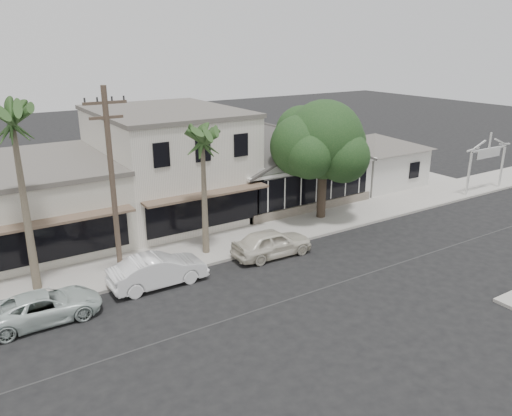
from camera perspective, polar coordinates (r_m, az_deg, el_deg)
ground at (r=24.01m, az=10.23°, el=-8.20°), size 140.00×140.00×0.00m
sidewalk_north at (r=25.58m, az=-14.02°, el=-6.56°), size 90.00×3.50×0.15m
corner_shop at (r=35.26m, az=2.76°, el=5.28°), size 10.40×8.60×5.10m
side_cottage at (r=40.05m, az=13.21°, el=4.77°), size 6.00×6.00×3.00m
arch_sign at (r=40.00m, az=25.05°, el=5.94°), size 4.12×0.12×3.95m
row_building_near at (r=32.20m, az=-10.04°, el=4.89°), size 8.00×10.00×6.50m
row_building_midnear at (r=30.36m, az=-25.71°, el=0.22°), size 10.00×10.00×4.20m
utility_pole at (r=22.30m, az=-16.06°, el=2.48°), size 1.80×0.24×9.00m
car_0 at (r=25.98m, az=1.83°, el=-3.99°), size 4.36×1.87×1.47m
car_1 at (r=23.39m, az=-11.13°, el=-7.00°), size 4.48×1.59×1.47m
car_2 at (r=21.99m, az=-23.01°, el=-10.32°), size 4.43×2.07×1.23m
shade_tree at (r=30.70m, az=7.42°, el=7.52°), size 6.71×6.07×7.45m
palm_east at (r=24.71m, az=-6.15°, el=7.81°), size 2.71×2.71×7.20m
palm_mid at (r=22.58m, az=-26.13°, el=8.85°), size 3.33×3.33×8.85m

